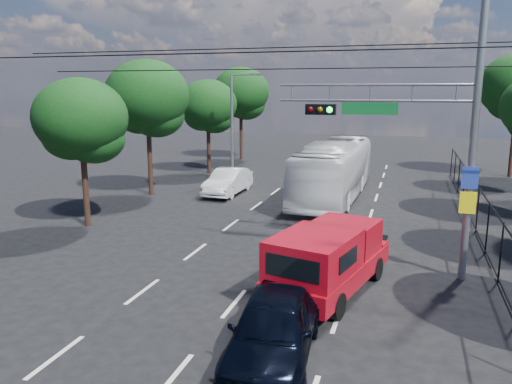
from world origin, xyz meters
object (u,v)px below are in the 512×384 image
at_px(navy_hatchback, 273,328).
at_px(white_bus, 334,170).
at_px(white_van, 228,182).
at_px(red_pickup, 329,257).
at_px(signal_mast, 434,117).

distance_m(navy_hatchback, white_bus, 17.82).
distance_m(navy_hatchback, white_van, 18.61).
distance_m(red_pickup, white_van, 15.10).
bearing_deg(signal_mast, white_van, 135.88).
bearing_deg(red_pickup, signal_mast, 40.06).
bearing_deg(white_bus, white_van, -171.76).
xyz_separation_m(signal_mast, white_van, (-10.78, 10.46, -4.49)).
bearing_deg(white_bus, red_pickup, -80.36).
height_order(red_pickup, navy_hatchback, red_pickup).
distance_m(red_pickup, navy_hatchback, 4.32).
bearing_deg(white_bus, navy_hatchback, -84.10).
distance_m(signal_mast, navy_hatchback, 8.68).
xyz_separation_m(signal_mast, navy_hatchback, (-3.41, -6.63, -4.46)).
bearing_deg(signal_mast, navy_hatchback, -117.21).
xyz_separation_m(red_pickup, white_bus, (-1.82, 13.50, 0.50)).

